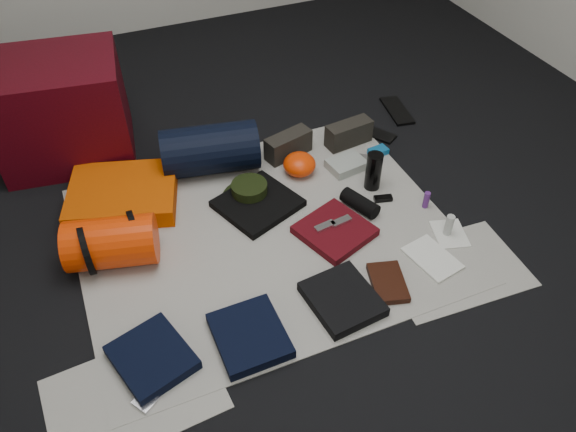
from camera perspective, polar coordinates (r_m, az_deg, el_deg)
name	(u,v)px	position (r m, az deg, el deg)	size (l,w,h in m)	color
floor	(266,236)	(2.51, -2.28, -2.01)	(4.50, 4.50, 0.02)	black
newspaper_mat	(266,234)	(2.50, -2.29, -1.80)	(1.60, 1.30, 0.01)	beige
newspaper_sheet_front_left	(134,394)	(2.09, -15.37, -17.06)	(0.58, 0.40, 0.00)	beige
newspaper_sheet_front_right	(454,269)	(2.46, 16.47, -5.17)	(0.58, 0.40, 0.00)	beige
red_cabinet	(62,110)	(3.03, -22.02, 9.99)	(0.61, 0.51, 0.51)	#45050E
sleeping_pad	(123,194)	(2.73, -16.42, 2.13)	(0.49, 0.40, 0.09)	#D94B02
stuff_sack	(111,243)	(2.42, -17.50, -2.59)	(0.21, 0.21, 0.36)	#ED3303
sack_strap_left	(87,249)	(2.42, -19.79, -3.20)	(0.22, 0.22, 0.03)	black
sack_strap_right	(136,236)	(2.42, -15.22, -1.94)	(0.22, 0.22, 0.03)	black
navy_duffel	(210,150)	(2.79, -7.92, 6.70)	(0.24, 0.24, 0.47)	black
boonie_brim	(250,197)	(2.67, -3.90, 1.97)	(0.27, 0.27, 0.01)	black
boonie_crown	(249,190)	(2.65, -3.94, 2.63)	(0.17, 0.17, 0.07)	black
hiking_boot_left	(288,145)	(2.89, 0.03, 7.23)	(0.25, 0.09, 0.12)	#2A2721
hiking_boot_right	(349,133)	(2.99, 6.19, 8.34)	(0.25, 0.09, 0.12)	#2A2721
flip_flop_left	(374,133)	(3.12, 8.75, 8.34)	(0.09, 0.23, 0.01)	black
flip_flop_right	(397,111)	(3.33, 11.01, 10.48)	(0.11, 0.29, 0.02)	black
trousers_navy_a	(152,357)	(2.13, -13.64, -13.77)	(0.24, 0.28, 0.04)	black
trousers_navy_b	(250,335)	(2.12, -3.91, -12.02)	(0.25, 0.29, 0.04)	black
trousers_charcoal	(342,299)	(2.23, 5.55, -8.39)	(0.25, 0.28, 0.04)	black
black_tshirt	(258,203)	(2.62, -3.09, 1.28)	(0.33, 0.31, 0.03)	black
red_shirt	(335,231)	(2.49, 4.77, -1.50)	(0.28, 0.28, 0.04)	#4E080F
orange_stuff_sack	(299,164)	(2.78, 1.17, 5.27)	(0.16, 0.16, 0.11)	#ED3303
first_aid_pouch	(346,164)	(2.84, 5.94, 5.23)	(0.18, 0.14, 0.05)	#959D94
water_bottle	(374,171)	(2.70, 8.68, 4.53)	(0.08, 0.08, 0.19)	black
speaker	(360,203)	(2.61, 7.31, 1.32)	(0.07, 0.07, 0.19)	black
compact_camera	(368,161)	(2.88, 8.17, 5.54)	(0.10, 0.06, 0.04)	silver
cyan_case	(378,151)	(2.96, 9.14, 6.50)	(0.10, 0.06, 0.03)	#0E5A90
toiletry_purple	(426,200)	(2.67, 13.87, 1.60)	(0.03, 0.03, 0.08)	#592578
toiletry_clear	(449,225)	(2.55, 16.03, -0.93)	(0.04, 0.04, 0.11)	#AEB3AE
paperback_book	(388,283)	(2.32, 10.11, -6.68)	(0.13, 0.20, 0.03)	black
map_booklet	(432,258)	(2.46, 14.43, -4.17)	(0.16, 0.23, 0.01)	silver
map_printout	(450,234)	(2.59, 16.09, -1.75)	(0.14, 0.18, 0.01)	silver
sunglasses	(383,198)	(2.69, 9.63, 1.77)	(0.09, 0.03, 0.02)	black
key_cluster	(146,401)	(2.06, -14.27, -17.72)	(0.07, 0.07, 0.01)	silver
tape_roll	(259,193)	(2.62, -2.94, 2.36)	(0.05, 0.05, 0.04)	silver
energy_bar_a	(325,226)	(2.47, 3.77, -1.03)	(0.10, 0.04, 0.01)	silver
energy_bar_b	(341,221)	(2.50, 5.42, -0.53)	(0.10, 0.04, 0.01)	silver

